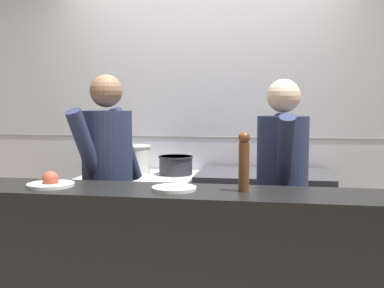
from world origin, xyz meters
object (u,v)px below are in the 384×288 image
(oven_range, at_px, (140,227))
(plated_dish_main, at_px, (51,183))
(mixing_bowl_steel, at_px, (276,168))
(chef_sous, at_px, (282,190))
(sauce_pot, at_px, (135,159))
(braising_pot, at_px, (176,165))
(stock_pot, at_px, (106,163))
(plated_dish_appetiser, at_px, (174,188))
(pepper_mill, at_px, (244,160))
(chef_head_cook, at_px, (108,184))

(oven_range, relative_size, plated_dish_main, 3.47)
(mixing_bowl_steel, bearing_deg, plated_dish_main, -137.87)
(mixing_bowl_steel, xyz_separation_m, chef_sous, (0.03, -0.59, -0.07))
(plated_dish_main, bearing_deg, chef_sous, 23.23)
(oven_range, xyz_separation_m, sauce_pot, (-0.03, -0.00, 0.56))
(mixing_bowl_steel, bearing_deg, braising_pot, 174.68)
(stock_pot, bearing_deg, sauce_pot, 7.29)
(oven_range, height_order, plated_dish_appetiser, plated_dish_appetiser)
(mixing_bowl_steel, bearing_deg, plated_dish_appetiser, -116.17)
(braising_pot, bearing_deg, sauce_pot, -168.71)
(braising_pot, height_order, mixing_bowl_steel, braising_pot)
(oven_range, bearing_deg, stock_pot, -172.67)
(stock_pot, height_order, mixing_bowl_steel, stock_pot)
(sauce_pot, bearing_deg, mixing_bowl_steel, -0.54)
(sauce_pot, bearing_deg, plated_dish_main, -97.09)
(braising_pot, relative_size, plated_dish_appetiser, 1.19)
(plated_dish_main, bearing_deg, sauce_pot, 82.91)
(plated_dish_appetiser, xyz_separation_m, pepper_mill, (0.37, 0.02, 0.16))
(plated_dish_main, xyz_separation_m, plated_dish_appetiser, (0.71, 0.01, -0.01))
(sauce_pot, distance_m, chef_head_cook, 0.67)
(pepper_mill, bearing_deg, sauce_pot, 129.76)
(braising_pot, relative_size, chef_head_cook, 0.18)
(braising_pot, relative_size, chef_sous, 0.18)
(chef_head_cook, bearing_deg, chef_sous, 22.66)
(mixing_bowl_steel, distance_m, plated_dish_appetiser, 1.27)
(plated_dish_main, xyz_separation_m, chef_sous, (1.30, 0.56, -0.11))
(oven_range, xyz_separation_m, plated_dish_appetiser, (0.53, -1.15, 0.55))
(plated_dish_appetiser, distance_m, chef_head_cook, 0.74)
(plated_dish_appetiser, bearing_deg, oven_range, 114.74)
(chef_head_cook, bearing_deg, mixing_bowl_steel, 49.87)
(plated_dish_appetiser, bearing_deg, braising_pot, 101.39)
(sauce_pot, bearing_deg, chef_sous, -27.56)
(sauce_pot, relative_size, mixing_bowl_steel, 0.92)
(plated_dish_appetiser, bearing_deg, mixing_bowl_steel, 63.83)
(oven_range, xyz_separation_m, chef_sous, (1.12, -0.61, 0.45))
(braising_pot, bearing_deg, oven_range, -168.28)
(mixing_bowl_steel, height_order, plated_dish_main, plated_dish_main)
(stock_pot, relative_size, mixing_bowl_steel, 1.03)
(stock_pot, height_order, sauce_pot, sauce_pot)
(pepper_mill, bearing_deg, stock_pot, 137.09)
(oven_range, distance_m, mixing_bowl_steel, 1.21)
(plated_dish_appetiser, bearing_deg, pepper_mill, 3.40)
(stock_pot, distance_m, plated_dish_appetiser, 1.38)
(stock_pot, bearing_deg, chef_sous, -22.26)
(braising_pot, height_order, chef_sous, chef_sous)
(oven_range, distance_m, chef_head_cook, 0.82)
(plated_dish_main, height_order, pepper_mill, pepper_mill)
(plated_dish_main, relative_size, pepper_mill, 0.82)
(braising_pot, xyz_separation_m, plated_dish_main, (-0.47, -1.22, 0.05))
(oven_range, relative_size, braising_pot, 3.18)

